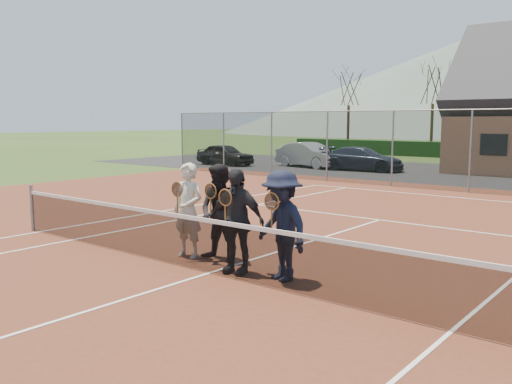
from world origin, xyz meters
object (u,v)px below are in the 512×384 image
car_b (309,155)px  player_b (221,213)px  player_c (236,221)px  player_d (282,226)px  tennis_net (209,244)px  car_c (362,159)px  player_a (188,210)px  car_a (225,155)px

car_b → player_b: 20.81m
player_c → player_d: same height
tennis_net → player_b: player_b is taller
car_c → car_b: bearing=83.1°
player_a → player_c: 1.43m
player_a → tennis_net: bearing=-27.2°
tennis_net → player_d: bearing=21.2°
tennis_net → player_a: bearing=152.8°
player_b → player_c: bearing=-30.4°
tennis_net → player_b: size_ratio=6.49×
player_a → car_c: bearing=108.4°
tennis_net → player_c: bearing=45.4°
car_b → player_b: size_ratio=2.35×
tennis_net → player_b: 0.96m
car_c → player_b: bearing=-166.4°
player_b → player_d: (1.62, -0.31, -0.00)m
tennis_net → player_d: (1.18, 0.46, 0.38)m
car_b → player_d: size_ratio=2.35×
player_a → player_b: 0.68m
car_a → tennis_net: (15.22, -17.13, -0.09)m
player_b → player_c: 0.88m
car_a → player_d: player_d is taller
car_b → tennis_net: 21.70m
car_c → player_c: player_c is taller
tennis_net → player_c: size_ratio=6.49×
car_a → car_c: 8.21m
car_b → tennis_net: size_ratio=0.36×
car_b → player_d: (11.69, -18.52, 0.22)m
player_d → tennis_net: bearing=-158.8°
car_c → player_d: player_d is taller
car_c → player_d: size_ratio=2.39×
player_b → car_b: bearing=118.9°
tennis_net → player_a: (-1.09, 0.56, 0.38)m
car_c → player_c: 20.12m
car_b → player_b: bearing=-140.1°
car_c → player_c: bearing=-164.8°
car_a → player_a: player_a is taller
car_a → car_c: car_a is taller
player_d → player_b: bearing=169.2°
car_a → car_b: car_b is taller
car_c → player_a: (6.13, -18.42, 0.30)m
player_a → player_d: size_ratio=1.00×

